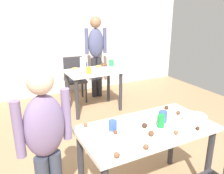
% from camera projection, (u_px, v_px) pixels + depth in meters
% --- Properties ---
extents(wall_back, '(6.40, 0.10, 2.60)m').
position_uv_depth(wall_back, '(48.00, 34.00, 4.83)').
color(wall_back, silver).
rests_on(wall_back, ground_plane).
extents(dining_table_near, '(1.25, 0.65, 0.75)m').
position_uv_depth(dining_table_near, '(147.00, 138.00, 2.20)').
color(dining_table_near, silver).
rests_on(dining_table_near, ground_plane).
extents(dining_table_far, '(0.95, 0.61, 0.75)m').
position_uv_depth(dining_table_far, '(94.00, 78.00, 4.21)').
color(dining_table_far, silver).
rests_on(dining_table_far, ground_plane).
extents(chair_far_table, '(0.45, 0.45, 0.87)m').
position_uv_depth(chair_far_table, '(74.00, 76.00, 4.74)').
color(chair_far_table, '#2D2D33').
rests_on(chair_far_table, ground_plane).
extents(person_girl_near, '(0.45, 0.27, 1.39)m').
position_uv_depth(person_girl_near, '(46.00, 141.00, 1.79)').
color(person_girl_near, '#383D4C').
rests_on(person_girl_near, ground_plane).
extents(person_adult_far, '(0.45, 0.23, 1.65)m').
position_uv_depth(person_adult_far, '(96.00, 50.00, 4.77)').
color(person_adult_far, '#28282D').
rests_on(person_adult_far, ground_plane).
extents(mixing_bowl, '(0.21, 0.21, 0.09)m').
position_uv_depth(mixing_bowl, '(195.00, 119.00, 2.22)').
color(mixing_bowl, white).
rests_on(mixing_bowl, dining_table_near).
extents(soda_can, '(0.07, 0.07, 0.12)m').
position_uv_depth(soda_can, '(161.00, 121.00, 2.15)').
color(soda_can, '#198438').
rests_on(soda_can, dining_table_near).
extents(fork_near, '(0.17, 0.02, 0.01)m').
position_uv_depth(fork_near, '(107.00, 139.00, 1.96)').
color(fork_near, silver).
rests_on(fork_near, dining_table_near).
extents(cup_near_0, '(0.08, 0.08, 0.11)m').
position_uv_depth(cup_near_0, '(163.00, 117.00, 2.25)').
color(cup_near_0, '#3351B2').
rests_on(cup_near_0, dining_table_near).
extents(cup_near_1, '(0.08, 0.08, 0.09)m').
position_uv_depth(cup_near_1, '(113.00, 125.00, 2.10)').
color(cup_near_1, '#3351B2').
rests_on(cup_near_1, dining_table_near).
extents(cake_ball_0, '(0.04, 0.04, 0.04)m').
position_uv_depth(cake_ball_0, '(146.00, 147.00, 1.82)').
color(cake_ball_0, brown).
rests_on(cake_ball_0, dining_table_near).
extents(cake_ball_1, '(0.04, 0.04, 0.04)m').
position_uv_depth(cake_ball_1, '(198.00, 128.00, 2.11)').
color(cake_ball_1, '#3D2319').
rests_on(cake_ball_1, dining_table_near).
extents(cake_ball_2, '(0.05, 0.05, 0.05)m').
position_uv_depth(cake_ball_2, '(151.00, 133.00, 2.01)').
color(cake_ball_2, brown).
rests_on(cake_ball_2, dining_table_near).
extents(cake_ball_3, '(0.04, 0.04, 0.04)m').
position_uv_depth(cake_ball_3, '(115.00, 132.00, 2.04)').
color(cake_ball_3, brown).
rests_on(cake_ball_3, dining_table_near).
extents(cake_ball_4, '(0.05, 0.05, 0.05)m').
position_uv_depth(cake_ball_4, '(117.00, 155.00, 1.71)').
color(cake_ball_4, brown).
rests_on(cake_ball_4, dining_table_near).
extents(cake_ball_5, '(0.04, 0.04, 0.04)m').
position_uv_depth(cake_ball_5, '(86.00, 125.00, 2.16)').
color(cake_ball_5, brown).
rests_on(cake_ball_5, dining_table_near).
extents(cake_ball_6, '(0.04, 0.04, 0.04)m').
position_uv_depth(cake_ball_6, '(167.00, 108.00, 2.54)').
color(cake_ball_6, '#3D2319').
rests_on(cake_ball_6, dining_table_near).
extents(cake_ball_7, '(0.04, 0.04, 0.04)m').
position_uv_depth(cake_ball_7, '(176.00, 132.00, 2.04)').
color(cake_ball_7, brown).
rests_on(cake_ball_7, dining_table_near).
extents(cake_ball_8, '(0.05, 0.05, 0.05)m').
position_uv_depth(cake_ball_8, '(145.00, 125.00, 2.15)').
color(cake_ball_8, '#3D2319').
rests_on(cake_ball_8, dining_table_near).
extents(cake_ball_9, '(0.04, 0.04, 0.04)m').
position_uv_depth(cake_ball_9, '(194.00, 112.00, 2.43)').
color(cake_ball_9, brown).
rests_on(cake_ball_9, dining_table_near).
extents(cake_ball_10, '(0.04, 0.04, 0.04)m').
position_uv_depth(cake_ball_10, '(111.00, 121.00, 2.23)').
color(cake_ball_10, brown).
rests_on(cake_ball_10, dining_table_near).
extents(cake_ball_11, '(0.04, 0.04, 0.04)m').
position_uv_depth(cake_ball_11, '(178.00, 113.00, 2.42)').
color(cake_ball_11, brown).
rests_on(cake_ball_11, dining_table_near).
extents(cake_ball_12, '(0.05, 0.05, 0.05)m').
position_uv_depth(cake_ball_12, '(205.00, 117.00, 2.30)').
color(cake_ball_12, brown).
rests_on(cake_ball_12, dining_table_near).
extents(pitcher_far, '(0.10, 0.10, 0.23)m').
position_uv_depth(pitcher_far, '(83.00, 64.00, 4.11)').
color(pitcher_far, white).
rests_on(pitcher_far, dining_table_far).
extents(cup_far_0, '(0.08, 0.08, 0.11)m').
position_uv_depth(cup_far_0, '(89.00, 70.00, 3.93)').
color(cup_far_0, yellow).
rests_on(cup_far_0, dining_table_far).
extents(cup_far_1, '(0.08, 0.08, 0.12)m').
position_uv_depth(cup_far_1, '(85.00, 66.00, 4.25)').
color(cup_far_1, '#3351B2').
rests_on(cup_far_1, dining_table_far).
extents(cup_far_2, '(0.09, 0.09, 0.12)m').
position_uv_depth(cup_far_2, '(111.00, 63.00, 4.46)').
color(cup_far_2, green).
rests_on(cup_far_2, dining_table_far).
extents(cup_far_3, '(0.07, 0.07, 0.12)m').
position_uv_depth(cup_far_3, '(77.00, 73.00, 3.76)').
color(cup_far_3, white).
rests_on(cup_far_3, dining_table_far).
extents(donut_far_0, '(0.11, 0.11, 0.03)m').
position_uv_depth(donut_far_0, '(103.00, 68.00, 4.28)').
color(donut_far_0, pink).
rests_on(donut_far_0, dining_table_far).
extents(donut_far_1, '(0.12, 0.12, 0.03)m').
position_uv_depth(donut_far_1, '(79.00, 74.00, 3.90)').
color(donut_far_1, white).
rests_on(donut_far_1, dining_table_far).
extents(donut_far_2, '(0.13, 0.13, 0.04)m').
position_uv_depth(donut_far_2, '(75.00, 69.00, 4.18)').
color(donut_far_2, gold).
rests_on(donut_far_2, dining_table_far).
extents(donut_far_3, '(0.14, 0.14, 0.04)m').
position_uv_depth(donut_far_3, '(104.00, 65.00, 4.49)').
color(donut_far_3, brown).
rests_on(donut_far_3, dining_table_far).
extents(donut_far_4, '(0.12, 0.12, 0.03)m').
position_uv_depth(donut_far_4, '(99.00, 66.00, 4.38)').
color(donut_far_4, gold).
rests_on(donut_far_4, dining_table_far).
extents(donut_far_5, '(0.14, 0.14, 0.04)m').
position_uv_depth(donut_far_5, '(97.00, 70.00, 4.11)').
color(donut_far_5, white).
rests_on(donut_far_5, dining_table_far).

